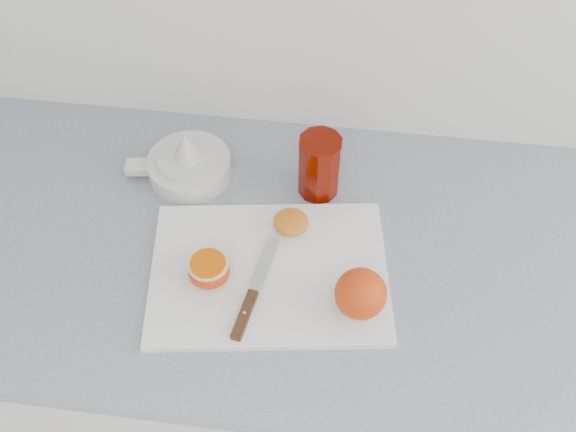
{
  "coord_description": "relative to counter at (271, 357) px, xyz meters",
  "views": [
    {
      "loc": [
        -0.07,
        1.06,
        1.79
      ],
      "look_at": [
        -0.16,
        1.71,
        0.96
      ],
      "focal_mm": 40.0,
      "sensor_mm": 36.0,
      "label": 1
    }
  ],
  "objects": [
    {
      "name": "cutting_board",
      "position": [
        0.02,
        -0.06,
        0.45
      ],
      "size": [
        0.43,
        0.33,
        0.01
      ],
      "primitive_type": "cube",
      "rotation": [
        0.0,
        0.0,
        0.14
      ],
      "color": "white",
      "rests_on": "counter"
    },
    {
      "name": "whole_orange",
      "position": [
        0.17,
        -0.11,
        0.5
      ],
      "size": [
        0.08,
        0.08,
        0.08
      ],
      "color": "#D24F14",
      "rests_on": "cutting_board"
    },
    {
      "name": "squeezed_shell",
      "position": [
        0.04,
        0.03,
        0.47
      ],
      "size": [
        0.06,
        0.06,
        0.03
      ],
      "color": "orange",
      "rests_on": "cutting_board"
    },
    {
      "name": "paring_knife",
      "position": [
        -0.01,
        -0.14,
        0.46
      ],
      "size": [
        0.05,
        0.2,
        0.01
      ],
      "color": "#482919",
      "rests_on": "cutting_board"
    },
    {
      "name": "citrus_juicer",
      "position": [
        -0.16,
        0.14,
        0.47
      ],
      "size": [
        0.2,
        0.15,
        0.1
      ],
      "color": "white",
      "rests_on": "counter"
    },
    {
      "name": "red_tumbler",
      "position": [
        0.08,
        0.13,
        0.5
      ],
      "size": [
        0.08,
        0.08,
        0.13
      ],
      "color": "#650B00",
      "rests_on": "counter"
    },
    {
      "name": "counter",
      "position": [
        0.0,
        0.0,
        0.0
      ],
      "size": [
        2.65,
        0.64,
        0.89
      ],
      "color": "silver",
      "rests_on": "ground"
    },
    {
      "name": "half_orange",
      "position": [
        -0.08,
        -0.09,
        0.48
      ],
      "size": [
        0.07,
        0.07,
        0.04
      ],
      "color": "#D24F14",
      "rests_on": "cutting_board"
    }
  ]
}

